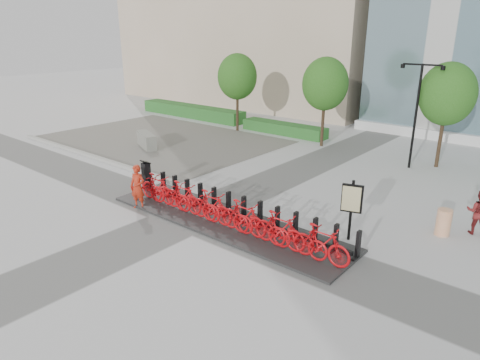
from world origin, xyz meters
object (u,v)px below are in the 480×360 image
Objects in this scene: kiosk at (146,175)px; jersey_barrier at (147,140)px; bike_0 at (146,185)px; pedestrian at (479,212)px; construction_barrel at (443,222)px; map_sign at (352,201)px; worker_red at (138,187)px.

kiosk reaches higher than jersey_barrier.
pedestrian is at bearing -65.12° from bike_0.
map_sign is (-2.22, -2.29, 0.89)m from construction_barrel.
jersey_barrier is (-6.52, 5.20, -0.16)m from bike_0.
jersey_barrier is at bearing 176.66° from construction_barrel.
map_sign is at bearing 15.95° from kiosk.
worker_red is (1.30, -1.42, 0.17)m from kiosk.
map_sign is (-3.04, -3.11, 0.57)m from pedestrian.
jersey_barrier is (-7.04, 5.97, -0.43)m from worker_red.
worker_red reaches higher than jersey_barrier.
map_sign reaches higher than kiosk.
map_sign is at bearing 10.74° from jersey_barrier.
construction_barrel is at bearing -67.21° from bike_0.
jersey_barrier is at bearing 51.43° from bike_0.
map_sign is at bearing -134.08° from construction_barrel.
kiosk is at bearing -161.79° from construction_barrel.
pedestrian is (10.89, 5.05, 0.19)m from bike_0.
kiosk is 7.32m from jersey_barrier.
kiosk is at bearing 50.24° from bike_0.
bike_0 is 12.01m from pedestrian.
pedestrian is at bearing 12.86° from worker_red.
bike_0 is at bearing -15.04° from jersey_barrier.
worker_red reaches higher than pedestrian.
construction_barrel is (9.57, 5.00, -0.40)m from worker_red.
worker_red is 0.84× the size of map_sign.
map_sign is (7.85, 1.94, 0.76)m from bike_0.
kiosk is 12.48m from pedestrian.
bike_0 is at bearing 107.29° from worker_red.
pedestrian is at bearing 28.56° from map_sign.
kiosk is (-0.79, 0.66, 0.10)m from bike_0.
worker_red is at bearing -176.91° from map_sign.
kiosk is 0.74× the size of worker_red.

